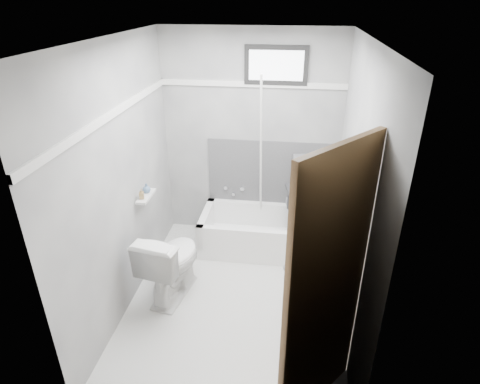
% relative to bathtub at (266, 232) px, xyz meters
% --- Properties ---
extents(floor, '(2.60, 2.60, 0.00)m').
position_rel_bathtub_xyz_m(floor, '(-0.23, -0.93, -0.21)').
color(floor, white).
rests_on(floor, ground).
extents(ceiling, '(2.60, 2.60, 0.00)m').
position_rel_bathtub_xyz_m(ceiling, '(-0.23, -0.93, 2.19)').
color(ceiling, silver).
rests_on(ceiling, floor).
extents(wall_back, '(2.00, 0.02, 2.40)m').
position_rel_bathtub_xyz_m(wall_back, '(-0.23, 0.37, 0.99)').
color(wall_back, slate).
rests_on(wall_back, floor).
extents(wall_front, '(2.00, 0.02, 2.40)m').
position_rel_bathtub_xyz_m(wall_front, '(-0.23, -2.23, 0.99)').
color(wall_front, slate).
rests_on(wall_front, floor).
extents(wall_left, '(0.02, 2.60, 2.40)m').
position_rel_bathtub_xyz_m(wall_left, '(-1.23, -0.93, 0.99)').
color(wall_left, slate).
rests_on(wall_left, floor).
extents(wall_right, '(0.02, 2.60, 2.40)m').
position_rel_bathtub_xyz_m(wall_right, '(0.77, -0.93, 0.99)').
color(wall_right, slate).
rests_on(wall_right, floor).
extents(bathtub, '(1.50, 0.70, 0.42)m').
position_rel_bathtub_xyz_m(bathtub, '(0.00, 0.00, 0.00)').
color(bathtub, white).
rests_on(bathtub, floor).
extents(office_chair, '(0.66, 0.66, 0.96)m').
position_rel_bathtub_xyz_m(office_chair, '(0.47, 0.05, 0.39)').
color(office_chair, slate).
rests_on(office_chair, bathtub).
extents(toilet, '(0.55, 0.82, 0.74)m').
position_rel_bathtub_xyz_m(toilet, '(-0.85, -0.92, 0.16)').
color(toilet, white).
rests_on(toilet, floor).
extents(door, '(0.78, 0.78, 2.00)m').
position_rel_bathtub_xyz_m(door, '(0.75, -2.21, 0.79)').
color(door, brown).
rests_on(door, floor).
extents(window, '(0.66, 0.04, 0.40)m').
position_rel_bathtub_xyz_m(window, '(0.02, 0.36, 1.81)').
color(window, black).
rests_on(window, wall_back).
extents(backerboard, '(1.50, 0.02, 0.78)m').
position_rel_bathtub_xyz_m(backerboard, '(0.02, 0.36, 0.59)').
color(backerboard, '#4C4C4F').
rests_on(backerboard, wall_back).
extents(trim_back, '(2.00, 0.02, 0.06)m').
position_rel_bathtub_xyz_m(trim_back, '(-0.23, 0.36, 1.61)').
color(trim_back, white).
rests_on(trim_back, wall_back).
extents(trim_left, '(0.02, 2.60, 0.06)m').
position_rel_bathtub_xyz_m(trim_left, '(-1.22, -0.93, 1.61)').
color(trim_left, white).
rests_on(trim_left, wall_left).
extents(pole, '(0.02, 0.43, 1.91)m').
position_rel_bathtub_xyz_m(pole, '(-0.10, 0.13, 0.84)').
color(pole, white).
rests_on(pole, bathtub).
extents(shelf, '(0.10, 0.32, 0.02)m').
position_rel_bathtub_xyz_m(shelf, '(-1.16, -0.60, 0.69)').
color(shelf, silver).
rests_on(shelf, wall_left).
extents(soap_bottle_a, '(0.05, 0.05, 0.10)m').
position_rel_bathtub_xyz_m(soap_bottle_a, '(-1.17, -0.68, 0.76)').
color(soap_bottle_a, '#977B4B').
rests_on(soap_bottle_a, shelf).
extents(soap_bottle_b, '(0.11, 0.11, 0.10)m').
position_rel_bathtub_xyz_m(soap_bottle_b, '(-1.17, -0.54, 0.75)').
color(soap_bottle_b, slate).
rests_on(soap_bottle_b, shelf).
extents(faucet, '(0.26, 0.10, 0.16)m').
position_rel_bathtub_xyz_m(faucet, '(-0.43, 0.34, 0.34)').
color(faucet, silver).
rests_on(faucet, wall_back).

